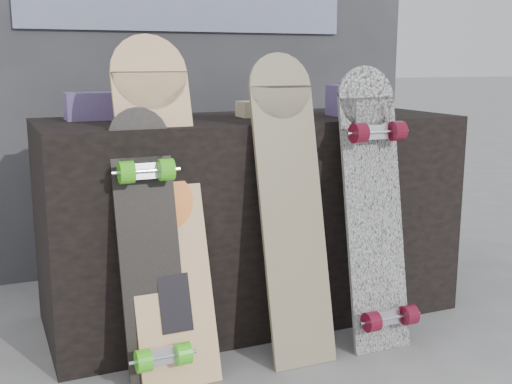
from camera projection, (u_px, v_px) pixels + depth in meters
name	position (u px, v px, depth m)	size (l,w,h in m)	color
ground	(308.00, 364.00, 2.19)	(60.00, 60.00, 0.00)	slate
vendor_table	(251.00, 218.00, 2.56)	(1.60, 0.60, 0.80)	black
booth	(184.00, 42.00, 3.18)	(2.40, 0.22, 2.20)	#35353A
merch_box_purple	(90.00, 106.00, 2.36)	(0.18, 0.12, 0.10)	#3D3873
merch_box_small	(350.00, 101.00, 2.52)	(0.14, 0.14, 0.12)	#3D3873
merch_box_flat	(266.00, 109.00, 2.51)	(0.22, 0.10, 0.06)	#D1B78C
longboard_geisha	(163.00, 196.00, 2.08)	(0.26, 0.37, 1.10)	beige
longboard_celtic	(290.00, 198.00, 2.18)	(0.23, 0.26, 1.04)	beige
longboard_cascadia	(375.00, 206.00, 2.26)	(0.23, 0.27, 1.00)	white
skateboard_dark	(150.00, 245.00, 2.01)	(0.19, 0.29, 0.87)	black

